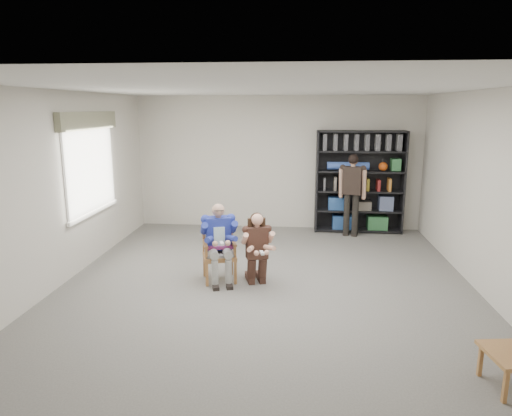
# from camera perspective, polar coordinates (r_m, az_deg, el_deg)

# --- Properties ---
(room_shell) EXTENTS (6.00, 7.00, 2.80)m
(room_shell) POSITION_cam_1_polar(r_m,az_deg,el_deg) (6.29, 1.32, 1.91)
(room_shell) COLOR beige
(room_shell) RESTS_ON ground
(floor) EXTENTS (6.00, 7.00, 0.01)m
(floor) POSITION_cam_1_polar(r_m,az_deg,el_deg) (6.69, 1.26, -9.97)
(floor) COLOR #5E5B58
(floor) RESTS_ON ground
(window_left) EXTENTS (0.16, 2.00, 1.75)m
(window_left) POSITION_cam_1_polar(r_m,az_deg,el_deg) (7.97, -19.89, 5.08)
(window_left) COLOR white
(window_left) RESTS_ON room_shell
(armchair) EXTENTS (0.65, 0.64, 0.91)m
(armchair) POSITION_cam_1_polar(r_m,az_deg,el_deg) (6.85, -4.61, -5.41)
(armchair) COLOR #A3623F
(armchair) RESTS_ON floor
(seated_man) EXTENTS (0.69, 0.82, 1.18)m
(seated_man) POSITION_cam_1_polar(r_m,az_deg,el_deg) (6.81, -4.63, -4.32)
(seated_man) COLOR navy
(seated_man) RESTS_ON floor
(kneeling_woman) EXTENTS (0.64, 0.83, 1.08)m
(kneeling_woman) POSITION_cam_1_polar(r_m,az_deg,el_deg) (6.64, 0.16, -5.18)
(kneeling_woman) COLOR #3A211D
(kneeling_woman) RESTS_ON floor
(bookshelf) EXTENTS (1.80, 0.38, 2.10)m
(bookshelf) POSITION_cam_1_polar(r_m,az_deg,el_deg) (9.65, 12.81, 3.19)
(bookshelf) COLOR black
(bookshelf) RESTS_ON floor
(standing_man) EXTENTS (0.57, 0.42, 1.66)m
(standing_man) POSITION_cam_1_polar(r_m,az_deg,el_deg) (9.30, 11.88, 1.52)
(standing_man) COLOR black
(standing_man) RESTS_ON floor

